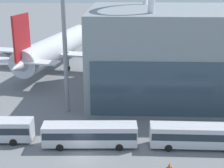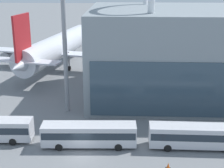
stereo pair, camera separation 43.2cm
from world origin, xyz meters
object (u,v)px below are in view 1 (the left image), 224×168
airliner_at_gate_far (55,48)px  floodlight_mast (64,16)px  shuttle_bus_3 (198,135)px  shuttle_bus_2 (90,134)px  traffic_cone_0 (169,166)px

airliner_at_gate_far → floodlight_mast: (7.11, -26.35, 10.82)m
shuttle_bus_3 → floodlight_mast: 26.68m
shuttle_bus_2 → shuttle_bus_3: (14.31, 0.19, 0.00)m
airliner_at_gate_far → shuttle_bus_3: 46.63m
shuttle_bus_2 → shuttle_bus_3: 14.31m
shuttle_bus_2 → airliner_at_gate_far: bearing=105.1°
floodlight_mast → traffic_cone_0: 27.66m
traffic_cone_0 → airliner_at_gate_far: bearing=116.9°
airliner_at_gate_far → shuttle_bus_2: (12.10, -38.48, -3.21)m
airliner_at_gate_far → shuttle_bus_3: (26.41, -38.29, -3.21)m
shuttle_bus_3 → traffic_cone_0: (-4.29, -5.35, -1.49)m
shuttle_bus_3 → floodlight_mast: size_ratio=0.54×
airliner_at_gate_far → shuttle_bus_2: bearing=-150.7°
floodlight_mast → shuttle_bus_3: bearing=-31.8°
shuttle_bus_2 → shuttle_bus_3: same height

